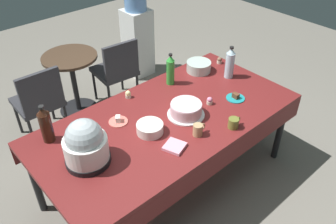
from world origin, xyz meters
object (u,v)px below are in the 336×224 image
object	(u,v)px
dessert_plate_cobalt	(79,131)
soda_bottle_water	(230,63)
round_cafe_table	(73,74)
ceramic_snack_bowl	(150,128)
slow_cooker	(86,144)
glass_salad_bowl	(199,66)
water_cooler	(137,33)
potluck_table	(168,123)
soda_bottle_lime_soda	(170,70)
cupcake_mint	(128,94)
dessert_plate_coral	(118,121)
cupcake_lemon	(219,60)
coffee_mug_olive	(234,123)
maroon_chair_left	(39,100)
cupcake_rose	(210,101)
maroon_chair_right	(117,69)
soda_bottle_cola	(46,125)
frosted_layer_cake	(186,110)
coffee_mug_tan	(198,130)
dessert_plate_teal	(235,97)

from	to	relation	value
dessert_plate_cobalt	soda_bottle_water	world-z (taller)	soda_bottle_water
round_cafe_table	ceramic_snack_bowl	bearing A→B (deg)	-96.43
slow_cooker	round_cafe_table	world-z (taller)	slow_cooker
glass_salad_bowl	water_cooler	world-z (taller)	water_cooler
potluck_table	soda_bottle_lime_soda	size ratio (longest dim) A/B	7.21
dessert_plate_cobalt	cupcake_mint	world-z (taller)	cupcake_mint
dessert_plate_coral	soda_bottle_lime_soda	xyz separation A→B (m)	(0.70, 0.16, 0.13)
potluck_table	cupcake_lemon	size ratio (longest dim) A/B	32.59
cupcake_lemon	water_cooler	distance (m)	1.46
dessert_plate_coral	cupcake_lemon	xyz separation A→B (m)	(1.33, 0.12, 0.02)
glass_salad_bowl	coffee_mug_olive	distance (m)	0.91
dessert_plate_cobalt	maroon_chair_left	size ratio (longest dim) A/B	0.22
cupcake_lemon	ceramic_snack_bowl	bearing A→B (deg)	-162.68
cupcake_rose	maroon_chair_right	world-z (taller)	maroon_chair_right
water_cooler	cupcake_rose	bearing A→B (deg)	-109.17
dessert_plate_cobalt	cupcake_lemon	bearing A→B (deg)	0.93
cupcake_mint	soda_bottle_cola	bearing A→B (deg)	-175.10
maroon_chair_right	maroon_chair_left	bearing A→B (deg)	-179.98
soda_bottle_lime_soda	round_cafe_table	bearing A→B (deg)	109.14
frosted_layer_cake	slow_cooker	distance (m)	0.89
potluck_table	coffee_mug_tan	world-z (taller)	coffee_mug_tan
round_cafe_table	potluck_table	bearing A→B (deg)	-88.16
ceramic_snack_bowl	soda_bottle_lime_soda	xyz separation A→B (m)	(0.59, 0.42, 0.10)
potluck_table	frosted_layer_cake	distance (m)	0.19
glass_salad_bowl	coffee_mug_olive	xyz separation A→B (m)	(-0.43, -0.80, -0.01)
cupcake_mint	maroon_chair_left	bearing A→B (deg)	118.44
round_cafe_table	glass_salad_bowl	bearing A→B (deg)	-57.02
cupcake_rose	coffee_mug_olive	xyz separation A→B (m)	(-0.09, -0.34, 0.01)
potluck_table	dessert_plate_teal	distance (m)	0.65
slow_cooker	dessert_plate_teal	xyz separation A→B (m)	(1.37, -0.18, -0.14)
slow_cooker	coffee_mug_tan	bearing A→B (deg)	-21.36
potluck_table	dessert_plate_teal	xyz separation A→B (m)	(0.62, -0.19, 0.07)
cupcake_rose	cupcake_mint	bearing A→B (deg)	130.42
cupcake_lemon	cupcake_rose	bearing A→B (deg)	-144.79
soda_bottle_cola	maroon_chair_right	bearing A→B (deg)	37.44
soda_bottle_cola	coffee_mug_tan	distance (m)	1.12
soda_bottle_lime_soda	maroon_chair_right	world-z (taller)	soda_bottle_lime_soda
cupcake_lemon	dessert_plate_teal	bearing A→B (deg)	-125.70
dessert_plate_cobalt	ceramic_snack_bowl	bearing A→B (deg)	-41.01
coffee_mug_olive	frosted_layer_cake	bearing A→B (deg)	114.89
soda_bottle_cola	maroon_chair_left	world-z (taller)	soda_bottle_cola
soda_bottle_water	slow_cooker	bearing A→B (deg)	-176.29
frosted_layer_cake	cupcake_rose	world-z (taller)	frosted_layer_cake
glass_salad_bowl	cupcake_lemon	size ratio (longest dim) A/B	3.53
frosted_layer_cake	dessert_plate_cobalt	bearing A→B (deg)	153.52
dessert_plate_cobalt	soda_bottle_lime_soda	xyz separation A→B (m)	(1.00, 0.07, 0.13)
cupcake_rose	soda_bottle_water	xyz separation A→B (m)	(0.47, 0.19, 0.12)
dessert_plate_coral	cupcake_rose	bearing A→B (deg)	-23.15
maroon_chair_left	water_cooler	world-z (taller)	water_cooler
cupcake_rose	frosted_layer_cake	bearing A→B (deg)	175.77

